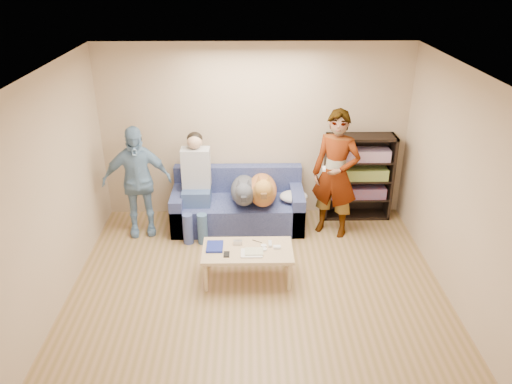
{
  "coord_description": "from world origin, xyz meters",
  "views": [
    {
      "loc": [
        -0.1,
        -4.48,
        3.66
      ],
      "look_at": [
        0.0,
        1.2,
        0.95
      ],
      "focal_mm": 35.0,
      "sensor_mm": 36.0,
      "label": 1
    }
  ],
  "objects_px": {
    "sofa": "(238,207)",
    "person_seated": "(196,180)",
    "dog_gray": "(244,191)",
    "person_standing_right": "(336,174)",
    "camera_silver": "(238,242)",
    "bookshelf": "(358,175)",
    "coffee_table": "(248,253)",
    "notebook_blue": "(215,247)",
    "dog_tan": "(263,190)",
    "person_standing_left": "(137,181)"
  },
  "relations": [
    {
      "from": "person_seated",
      "to": "camera_silver",
      "type": "bearing_deg",
      "value": -62.4
    },
    {
      "from": "notebook_blue",
      "to": "dog_tan",
      "type": "xyz_separation_m",
      "value": [
        0.62,
        1.17,
        0.21
      ]
    },
    {
      "from": "person_standing_right",
      "to": "coffee_table",
      "type": "xyz_separation_m",
      "value": [
        -1.23,
        -1.14,
        -0.54
      ]
    },
    {
      "from": "sofa",
      "to": "camera_silver",
      "type": "bearing_deg",
      "value": -89.22
    },
    {
      "from": "person_standing_left",
      "to": "person_seated",
      "type": "relative_size",
      "value": 1.1
    },
    {
      "from": "dog_gray",
      "to": "bookshelf",
      "type": "distance_m",
      "value": 1.76
    },
    {
      "from": "notebook_blue",
      "to": "dog_tan",
      "type": "relative_size",
      "value": 0.22
    },
    {
      "from": "sofa",
      "to": "person_seated",
      "type": "xyz_separation_m",
      "value": [
        -0.59,
        -0.13,
        0.49
      ]
    },
    {
      "from": "person_standing_left",
      "to": "bookshelf",
      "type": "bearing_deg",
      "value": -2.08
    },
    {
      "from": "person_standing_right",
      "to": "bookshelf",
      "type": "distance_m",
      "value": 0.7
    },
    {
      "from": "person_standing_right",
      "to": "notebook_blue",
      "type": "relative_size",
      "value": 7.01
    },
    {
      "from": "notebook_blue",
      "to": "sofa",
      "type": "xyz_separation_m",
      "value": [
        0.26,
        1.35,
        -0.15
      ]
    },
    {
      "from": "camera_silver",
      "to": "dog_gray",
      "type": "relative_size",
      "value": 0.09
    },
    {
      "from": "sofa",
      "to": "person_standing_right",
      "type": "bearing_deg",
      "value": -11.07
    },
    {
      "from": "sofa",
      "to": "notebook_blue",
      "type": "bearing_deg",
      "value": -100.98
    },
    {
      "from": "dog_gray",
      "to": "person_standing_right",
      "type": "bearing_deg",
      "value": -4.3
    },
    {
      "from": "coffee_table",
      "to": "bookshelf",
      "type": "relative_size",
      "value": 0.85
    },
    {
      "from": "bookshelf",
      "to": "person_standing_right",
      "type": "bearing_deg",
      "value": -131.04
    },
    {
      "from": "camera_silver",
      "to": "coffee_table",
      "type": "bearing_deg",
      "value": -45.0
    },
    {
      "from": "person_standing_left",
      "to": "dog_gray",
      "type": "bearing_deg",
      "value": -8.25
    },
    {
      "from": "dog_gray",
      "to": "dog_tan",
      "type": "bearing_deg",
      "value": -1.54
    },
    {
      "from": "dog_tan",
      "to": "person_seated",
      "type": "bearing_deg",
      "value": 176.86
    },
    {
      "from": "person_seated",
      "to": "dog_gray",
      "type": "xyz_separation_m",
      "value": [
        0.68,
        -0.04,
        -0.15
      ]
    },
    {
      "from": "dog_gray",
      "to": "dog_tan",
      "type": "xyz_separation_m",
      "value": [
        0.26,
        -0.01,
        0.02
      ]
    },
    {
      "from": "camera_silver",
      "to": "coffee_table",
      "type": "relative_size",
      "value": 0.1
    },
    {
      "from": "person_standing_right",
      "to": "coffee_table",
      "type": "relative_size",
      "value": 1.66
    },
    {
      "from": "camera_silver",
      "to": "person_seated",
      "type": "distance_m",
      "value": 1.35
    },
    {
      "from": "dog_gray",
      "to": "coffee_table",
      "type": "relative_size",
      "value": 1.12
    },
    {
      "from": "dog_tan",
      "to": "coffee_table",
      "type": "height_order",
      "value": "dog_tan"
    },
    {
      "from": "person_seated",
      "to": "dog_tan",
      "type": "relative_size",
      "value": 1.26
    },
    {
      "from": "person_standing_left",
      "to": "dog_gray",
      "type": "height_order",
      "value": "person_standing_left"
    },
    {
      "from": "person_standing_right",
      "to": "person_seated",
      "type": "height_order",
      "value": "person_standing_right"
    },
    {
      "from": "sofa",
      "to": "dog_tan",
      "type": "relative_size",
      "value": 1.63
    },
    {
      "from": "notebook_blue",
      "to": "camera_silver",
      "type": "xyz_separation_m",
      "value": [
        0.28,
        0.07,
        0.01
      ]
    },
    {
      "from": "dog_gray",
      "to": "bookshelf",
      "type": "relative_size",
      "value": 0.95
    },
    {
      "from": "person_standing_left",
      "to": "person_seated",
      "type": "xyz_separation_m",
      "value": [
        0.81,
        0.1,
        -0.03
      ]
    },
    {
      "from": "camera_silver",
      "to": "bookshelf",
      "type": "relative_size",
      "value": 0.08
    },
    {
      "from": "dog_gray",
      "to": "person_seated",
      "type": "bearing_deg",
      "value": 176.23
    },
    {
      "from": "person_standing_left",
      "to": "notebook_blue",
      "type": "xyz_separation_m",
      "value": [
        1.14,
        -1.13,
        -0.37
      ]
    },
    {
      "from": "person_standing_left",
      "to": "bookshelf",
      "type": "distance_m",
      "value": 3.23
    },
    {
      "from": "dog_tan",
      "to": "camera_silver",
      "type": "bearing_deg",
      "value": -107.04
    },
    {
      "from": "bookshelf",
      "to": "notebook_blue",
      "type": "bearing_deg",
      "value": -142.43
    },
    {
      "from": "person_standing_left",
      "to": "camera_silver",
      "type": "xyz_separation_m",
      "value": [
        1.42,
        -1.06,
        -0.36
      ]
    },
    {
      "from": "person_standing_left",
      "to": "camera_silver",
      "type": "distance_m",
      "value": 1.81
    },
    {
      "from": "person_standing_left",
      "to": "notebook_blue",
      "type": "relative_size",
      "value": 6.19
    },
    {
      "from": "person_standing_left",
      "to": "dog_tan",
      "type": "relative_size",
      "value": 1.38
    },
    {
      "from": "coffee_table",
      "to": "bookshelf",
      "type": "distance_m",
      "value": 2.35
    },
    {
      "from": "notebook_blue",
      "to": "sofa",
      "type": "bearing_deg",
      "value": 79.02
    },
    {
      "from": "camera_silver",
      "to": "bookshelf",
      "type": "distance_m",
      "value": 2.35
    },
    {
      "from": "camera_silver",
      "to": "sofa",
      "type": "bearing_deg",
      "value": 90.78
    }
  ]
}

